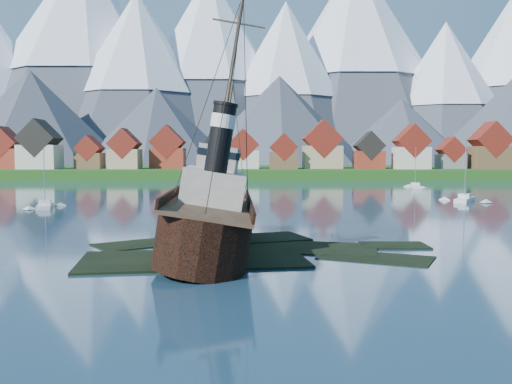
{
  "coord_description": "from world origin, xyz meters",
  "views": [
    {
      "loc": [
        1.94,
        -47.57,
        8.75
      ],
      "look_at": [
        2.08,
        6.0,
        5.0
      ],
      "focal_mm": 40.0,
      "sensor_mm": 36.0,
      "label": 1
    }
  ],
  "objects_px": {
    "sailboat_a": "(45,206)",
    "sailboat_d": "(465,200)",
    "tugboat_wreck": "(206,216)",
    "sailboat_e": "(415,187)"
  },
  "relations": [
    {
      "from": "sailboat_a",
      "to": "sailboat_d",
      "type": "xyz_separation_m",
      "value": [
        70.35,
        10.86,
        0.05
      ]
    },
    {
      "from": "tugboat_wreck",
      "to": "sailboat_e",
      "type": "bearing_deg",
      "value": 61.52
    },
    {
      "from": "sailboat_d",
      "to": "sailboat_a",
      "type": "bearing_deg",
      "value": -140.6
    },
    {
      "from": "sailboat_d",
      "to": "sailboat_e",
      "type": "bearing_deg",
      "value": 117.21
    },
    {
      "from": "sailboat_d",
      "to": "tugboat_wreck",
      "type": "bearing_deg",
      "value": -99.92
    },
    {
      "from": "tugboat_wreck",
      "to": "sailboat_e",
      "type": "distance_m",
      "value": 98.75
    },
    {
      "from": "sailboat_a",
      "to": "tugboat_wreck",
      "type": "bearing_deg",
      "value": -68.52
    },
    {
      "from": "sailboat_a",
      "to": "sailboat_e",
      "type": "bearing_deg",
      "value": 19.12
    },
    {
      "from": "tugboat_wreck",
      "to": "sailboat_d",
      "type": "height_order",
      "value": "tugboat_wreck"
    },
    {
      "from": "tugboat_wreck",
      "to": "sailboat_d",
      "type": "xyz_separation_m",
      "value": [
        41.68,
        48.73,
        -2.66
      ]
    }
  ]
}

